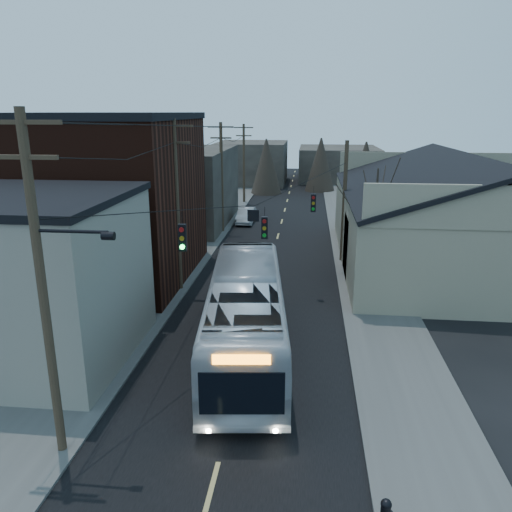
# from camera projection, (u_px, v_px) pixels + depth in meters

# --- Properties ---
(road_surface) EXTENTS (9.00, 110.00, 0.02)m
(road_surface) POSITION_uv_depth(u_px,v_px,m) (276.00, 242.00, 41.08)
(road_surface) COLOR black
(road_surface) RESTS_ON ground
(sidewalk_left) EXTENTS (4.00, 110.00, 0.12)m
(sidewalk_left) POSITION_uv_depth(u_px,v_px,m) (199.00, 239.00, 41.73)
(sidewalk_left) COLOR #474744
(sidewalk_left) RESTS_ON ground
(sidewalk_right) EXTENTS (4.00, 110.00, 0.12)m
(sidewalk_right) POSITION_uv_depth(u_px,v_px,m) (356.00, 243.00, 40.41)
(sidewalk_right) COLOR #474744
(sidewalk_right) RESTS_ON ground
(building_clapboard) EXTENTS (8.00, 8.00, 7.00)m
(building_clapboard) POSITION_uv_depth(u_px,v_px,m) (31.00, 281.00, 20.96)
(building_clapboard) COLOR gray
(building_clapboard) RESTS_ON ground
(building_brick) EXTENTS (10.00, 12.00, 10.00)m
(building_brick) POSITION_uv_depth(u_px,v_px,m) (107.00, 201.00, 31.15)
(building_brick) COLOR black
(building_brick) RESTS_ON ground
(building_left_far) EXTENTS (9.00, 14.00, 7.00)m
(building_left_far) POSITION_uv_depth(u_px,v_px,m) (180.00, 187.00, 46.80)
(building_left_far) COLOR #2D2824
(building_left_far) RESTS_ON ground
(warehouse) EXTENTS (16.16, 20.60, 7.73)m
(warehouse) POSITION_uv_depth(u_px,v_px,m) (461.00, 227.00, 34.25)
(warehouse) COLOR gray
(warehouse) RESTS_ON ground
(building_far_left) EXTENTS (10.00, 12.00, 6.00)m
(building_far_left) POSITION_uv_depth(u_px,v_px,m) (252.00, 163.00, 74.27)
(building_far_left) COLOR #2D2824
(building_far_left) RESTS_ON ground
(building_far_right) EXTENTS (12.00, 14.00, 5.00)m
(building_far_right) POSITION_uv_depth(u_px,v_px,m) (338.00, 164.00, 77.88)
(building_far_right) COLOR #2D2824
(building_far_right) RESTS_ON ground
(bare_tree) EXTENTS (0.40, 0.40, 7.20)m
(bare_tree) POSITION_uv_depth(u_px,v_px,m) (374.00, 229.00, 29.87)
(bare_tree) COLOR black
(bare_tree) RESTS_ON ground
(utility_lines) EXTENTS (11.24, 45.28, 10.50)m
(utility_lines) POSITION_uv_depth(u_px,v_px,m) (227.00, 193.00, 34.42)
(utility_lines) COLOR #382B1E
(utility_lines) RESTS_ON ground
(bus) EXTENTS (4.49, 13.56, 3.71)m
(bus) POSITION_uv_depth(u_px,v_px,m) (246.00, 313.00, 21.86)
(bus) COLOR #B4BAC1
(bus) RESTS_ON ground
(parked_car) EXTENTS (1.57, 4.35, 1.43)m
(parked_car) POSITION_uv_depth(u_px,v_px,m) (246.00, 216.00, 47.96)
(parked_car) COLOR #AEB1B6
(parked_car) RESTS_ON ground
(fire_hydrant) EXTENTS (0.41, 0.29, 0.84)m
(fire_hydrant) POSITION_uv_depth(u_px,v_px,m) (385.00, 512.00, 12.67)
(fire_hydrant) COLOR black
(fire_hydrant) RESTS_ON sidewalk_right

